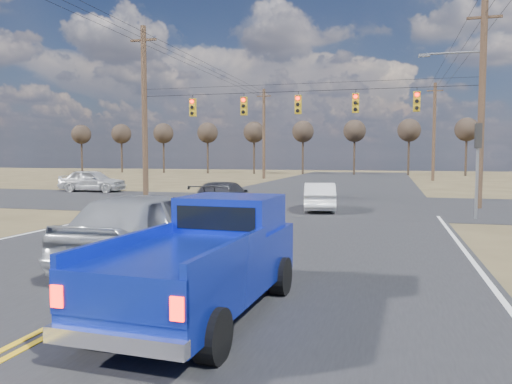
% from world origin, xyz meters
% --- Properties ---
extents(ground, '(160.00, 160.00, 0.00)m').
position_xyz_m(ground, '(0.00, 0.00, 0.00)').
color(ground, brown).
rests_on(ground, ground).
extents(road_main, '(14.00, 120.00, 0.02)m').
position_xyz_m(road_main, '(0.00, 10.00, 0.00)').
color(road_main, '#28282B').
rests_on(road_main, ground).
extents(road_cross, '(120.00, 12.00, 0.02)m').
position_xyz_m(road_cross, '(0.00, 18.00, 0.00)').
color(road_cross, '#28282B').
rests_on(road_cross, ground).
extents(signal_gantry, '(19.60, 4.83, 10.00)m').
position_xyz_m(signal_gantry, '(0.50, 17.79, 5.06)').
color(signal_gantry, '#473323').
rests_on(signal_gantry, ground).
extents(utility_poles, '(19.60, 58.32, 10.00)m').
position_xyz_m(utility_poles, '(0.00, 17.00, 5.23)').
color(utility_poles, '#473323').
rests_on(utility_poles, ground).
extents(treeline, '(87.00, 117.80, 7.40)m').
position_xyz_m(treeline, '(0.00, 26.96, 5.70)').
color(treeline, '#33261C').
rests_on(treeline, ground).
extents(pickup_truck, '(2.18, 5.06, 1.87)m').
position_xyz_m(pickup_truck, '(1.94, -0.79, 0.91)').
color(pickup_truck, black).
rests_on(pickup_truck, ground).
extents(silver_suv, '(2.18, 5.36, 1.82)m').
position_xyz_m(silver_suv, '(-0.80, 2.29, 0.91)').
color(silver_suv, '#AAADB2').
rests_on(silver_suv, ground).
extents(black_suv, '(3.01, 5.59, 1.49)m').
position_xyz_m(black_suv, '(-0.80, 4.11, 0.75)').
color(black_suv, black).
rests_on(black_suv, ground).
extents(white_car_queue, '(2.01, 4.20, 1.33)m').
position_xyz_m(white_car_queue, '(1.59, 15.08, 0.67)').
color(white_car_queue, white).
rests_on(white_car_queue, ground).
extents(dgrey_car_queue, '(2.37, 5.12, 1.45)m').
position_xyz_m(dgrey_car_queue, '(-2.42, 12.83, 0.72)').
color(dgrey_car_queue, '#343439').
rests_on(dgrey_car_queue, ground).
extents(cross_car_west, '(2.15, 4.82, 1.61)m').
position_xyz_m(cross_car_west, '(-15.85, 23.00, 0.81)').
color(cross_car_west, silver).
rests_on(cross_car_west, ground).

